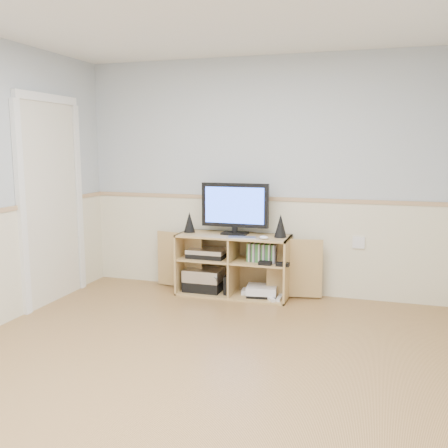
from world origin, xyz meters
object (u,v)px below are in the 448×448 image
Objects in this scene: game_consoles at (261,291)px; media_cabinet at (235,263)px; monitor at (235,207)px; keyboard at (242,237)px.

media_cabinet is at bearing 167.74° from game_consoles.
monitor reaches higher than game_consoles.
keyboard is at bearing -56.16° from media_cabinet.
keyboard is at bearing -55.39° from monitor.
monitor reaches higher than media_cabinet.
keyboard is 0.62m from game_consoles.
media_cabinet is 2.55× the size of monitor.
monitor is 1.58× the size of game_consoles.
game_consoles is at bearing 24.80° from keyboard.
game_consoles is (0.30, -0.06, -0.87)m from monitor.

